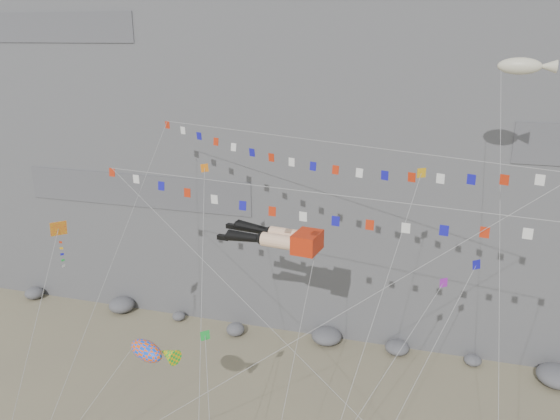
# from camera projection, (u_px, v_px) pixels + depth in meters

# --- Properties ---
(cliff) EXTENTS (80.00, 28.00, 50.00)m
(cliff) POSITION_uv_depth(u_px,v_px,m) (364.00, 39.00, 53.29)
(cliff) COLOR slate
(cliff) RESTS_ON ground
(talus_boulders) EXTENTS (60.00, 3.00, 1.20)m
(talus_boulders) POSITION_uv_depth(u_px,v_px,m) (326.00, 336.00, 47.02)
(talus_boulders) COLOR slate
(talus_boulders) RESTS_ON ground
(legs_kite) EXTENTS (6.94, 16.30, 19.57)m
(legs_kite) POSITION_uv_depth(u_px,v_px,m) (280.00, 238.00, 34.48)
(legs_kite) COLOR red
(legs_kite) RESTS_ON ground
(flag_banner_upper) EXTENTS (27.75, 18.16, 27.40)m
(flag_banner_upper) POSITION_uv_depth(u_px,v_px,m) (324.00, 142.00, 33.40)
(flag_banner_upper) COLOR red
(flag_banner_upper) RESTS_ON ground
(flag_banner_lower) EXTENTS (28.21, 7.43, 21.26)m
(flag_banner_lower) POSITION_uv_depth(u_px,v_px,m) (320.00, 194.00, 29.50)
(flag_banner_lower) COLOR red
(flag_banner_lower) RESTS_ON ground
(harlequin_kite) EXTENTS (2.67, 7.58, 15.91)m
(harlequin_kite) POSITION_uv_depth(u_px,v_px,m) (58.00, 229.00, 32.16)
(harlequin_kite) COLOR red
(harlequin_kite) RESTS_ON ground
(fish_windsock) EXTENTS (8.33, 4.68, 10.99)m
(fish_windsock) POSITION_uv_depth(u_px,v_px,m) (146.00, 351.00, 30.85)
(fish_windsock) COLOR #FF560D
(fish_windsock) RESTS_ON ground
(blimp_windsock) EXTENTS (3.61, 12.67, 26.52)m
(blimp_windsock) POSITION_uv_depth(u_px,v_px,m) (520.00, 68.00, 30.68)
(blimp_windsock) COLOR beige
(blimp_windsock) RESTS_ON ground
(small_kite_a) EXTENTS (5.60, 14.91, 22.92)m
(small_kite_a) POSITION_uv_depth(u_px,v_px,m) (204.00, 175.00, 34.48)
(small_kite_a) COLOR orange
(small_kite_a) RESTS_ON ground
(small_kite_b) EXTENTS (8.45, 10.80, 17.64)m
(small_kite_b) POSITION_uv_depth(u_px,v_px,m) (441.00, 287.00, 30.30)
(small_kite_b) COLOR purple
(small_kite_b) RESTS_ON ground
(small_kite_c) EXTENTS (4.48, 8.71, 12.90)m
(small_kite_c) POSITION_uv_depth(u_px,v_px,m) (205.00, 339.00, 30.30)
(small_kite_c) COLOR green
(small_kite_c) RESTS_ON ground
(small_kite_d) EXTENTS (5.17, 13.47, 22.44)m
(small_kite_d) POSITION_uv_depth(u_px,v_px,m) (419.00, 179.00, 30.72)
(small_kite_d) COLOR gold
(small_kite_d) RESTS_ON ground
(small_kite_e) EXTENTS (7.31, 10.18, 17.99)m
(small_kite_e) POSITION_uv_depth(u_px,v_px,m) (473.00, 271.00, 28.83)
(small_kite_e) COLOR #1513A8
(small_kite_e) RESTS_ON ground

